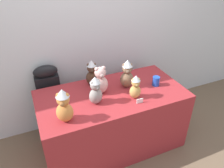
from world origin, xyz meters
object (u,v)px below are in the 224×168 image
teddy_bear_blush (100,81)px  teddy_bear_honey (135,87)px  instrument_case (50,100)px  teddy_bear_ginger (64,106)px  teddy_bear_mocha (127,74)px  teddy_bear_cocoa (92,73)px  teddy_bear_ash (96,91)px  display_table (112,120)px  party_cup_blue (156,81)px

teddy_bear_blush → teddy_bear_honey: bearing=-37.1°
instrument_case → teddy_bear_blush: (0.50, -0.47, 0.41)m
teddy_bear_ginger → teddy_bear_mocha: 0.83m
teddy_bear_blush → teddy_bear_cocoa: 0.20m
teddy_bear_honey → teddy_bear_cocoa: size_ratio=0.87×
teddy_bear_ash → teddy_bear_honey: teddy_bear_ash is taller
display_table → party_cup_blue: (0.53, -0.05, 0.43)m
party_cup_blue → teddy_bear_cocoa: bearing=154.9°
teddy_bear_blush → teddy_bear_ash: bearing=-124.0°
teddy_bear_ginger → instrument_case: bearing=116.3°
display_table → teddy_bear_cocoa: 0.60m
party_cup_blue → teddy_bear_blush: bearing=170.1°
teddy_bear_ash → party_cup_blue: 0.75m
teddy_bear_honey → teddy_bear_mocha: size_ratio=0.80×
instrument_case → teddy_bear_honey: (0.80, -0.70, 0.39)m
instrument_case → party_cup_blue: instrument_case is taller
display_table → teddy_bear_blush: bearing=148.1°
display_table → instrument_case: (-0.61, 0.54, 0.11)m
instrument_case → teddy_bear_ginger: teddy_bear_ginger is taller
teddy_bear_ginger → party_cup_blue: size_ratio=3.09×
teddy_bear_honey → teddy_bear_blush: teddy_bear_blush is taller
teddy_bear_ginger → teddy_bear_blush: size_ratio=1.07×
teddy_bear_ash → display_table: bearing=7.7°
instrument_case → party_cup_blue: size_ratio=8.71×
display_table → teddy_bear_ash: bearing=-156.8°
teddy_bear_cocoa → party_cup_blue: teddy_bear_cocoa is taller
teddy_bear_honey → party_cup_blue: (0.34, 0.12, -0.07)m
teddy_bear_honey → teddy_bear_ginger: size_ratio=0.78×
display_table → teddy_bear_honey: 0.56m
teddy_bear_ash → teddy_bear_mocha: (0.42, 0.15, 0.01)m
instrument_case → teddy_bear_mocha: (0.82, -0.47, 0.42)m
teddy_bear_cocoa → party_cup_blue: bearing=-12.8°
teddy_bear_ginger → party_cup_blue: 1.11m
teddy_bear_ash → teddy_bear_ginger: size_ratio=0.90×
teddy_bear_mocha → party_cup_blue: size_ratio=3.04×
teddy_bear_blush → display_table: bearing=-30.8°
teddy_bear_ash → teddy_bear_honey: bearing=-25.8°
teddy_bear_honey → teddy_bear_ginger: bearing=-165.1°
instrument_case → teddy_bear_ash: bearing=-56.0°
teddy_bear_ash → party_cup_blue: size_ratio=2.78×
teddy_bear_mocha → party_cup_blue: teddy_bear_mocha is taller
display_table → teddy_bear_ginger: teddy_bear_ginger is taller
display_table → teddy_bear_ash: (-0.22, -0.09, 0.52)m
instrument_case → teddy_bear_ginger: bearing=-84.5°
teddy_bear_ash → teddy_bear_cocoa: bearing=61.5°
teddy_bear_honey → teddy_bear_mocha: bearing=95.2°
instrument_case → teddy_bear_cocoa: teddy_bear_cocoa is taller
teddy_bear_cocoa → teddy_bear_mocha: bearing=-18.5°
party_cup_blue → instrument_case: bearing=152.9°
instrument_case → teddy_bear_honey: 1.13m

